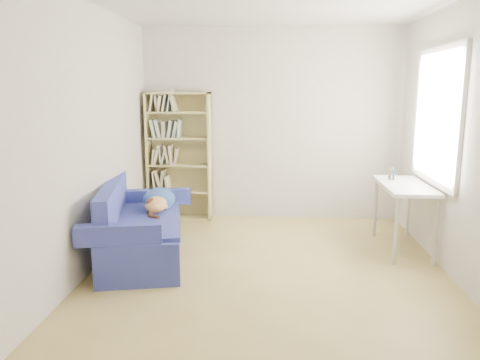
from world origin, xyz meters
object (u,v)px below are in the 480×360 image
object	(u,v)px
sofa	(140,229)
desk	(405,192)
bookshelf	(179,161)
pen_cup	(392,175)

from	to	relation	value
sofa	desk	size ratio (longest dim) A/B	1.66
desk	bookshelf	bearing A→B (deg)	157.90
desk	pen_cup	size ratio (longest dim) A/B	7.17
sofa	desk	world-z (taller)	sofa
sofa	pen_cup	distance (m)	2.90
desk	pen_cup	distance (m)	0.31
sofa	desk	bearing A→B (deg)	-2.83
sofa	pen_cup	world-z (taller)	pen_cup
bookshelf	pen_cup	bearing A→B (deg)	-17.88
bookshelf	desk	size ratio (longest dim) A/B	1.62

